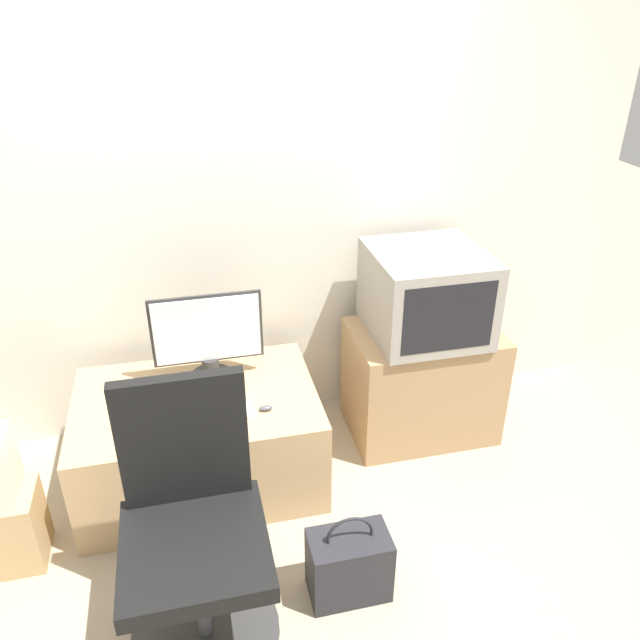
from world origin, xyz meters
TOP-DOWN VIEW (x-y plane):
  - ground_plane at (0.00, 0.00)m, footprint 12.00×12.00m
  - wall_back at (0.00, 1.32)m, footprint 4.40×0.05m
  - desk at (-0.18, 0.80)m, footprint 1.11×0.76m
  - side_stand at (1.00, 0.93)m, footprint 0.75×0.50m
  - main_monitor at (-0.09, 0.95)m, footprint 0.52×0.19m
  - keyboard at (-0.08, 0.64)m, footprint 0.31×0.12m
  - mouse at (0.12, 0.62)m, footprint 0.06×0.03m
  - crt_tv at (0.98, 0.94)m, footprint 0.54×0.56m
  - office_chair at (-0.23, -0.00)m, footprint 0.55×0.55m
  - cardboard_box_lower at (-1.02, 0.48)m, footprint 0.33×0.24m
  - handbag at (0.34, 0.00)m, footprint 0.31×0.19m

SIDE VIEW (x-z plane):
  - ground_plane at x=0.00m, z-range 0.00..0.00m
  - handbag at x=0.34m, z-range -0.05..0.35m
  - cardboard_box_lower at x=-1.02m, z-range 0.00..0.34m
  - desk at x=-0.18m, z-range 0.00..0.48m
  - side_stand at x=1.00m, z-range 0.00..0.60m
  - office_chair at x=-0.23m, z-range -0.07..0.94m
  - keyboard at x=-0.08m, z-range 0.48..0.49m
  - mouse at x=0.12m, z-range 0.48..0.50m
  - main_monitor at x=-0.09m, z-range 0.49..0.92m
  - crt_tv at x=0.98m, z-range 0.60..1.03m
  - wall_back at x=0.00m, z-range 0.00..2.60m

